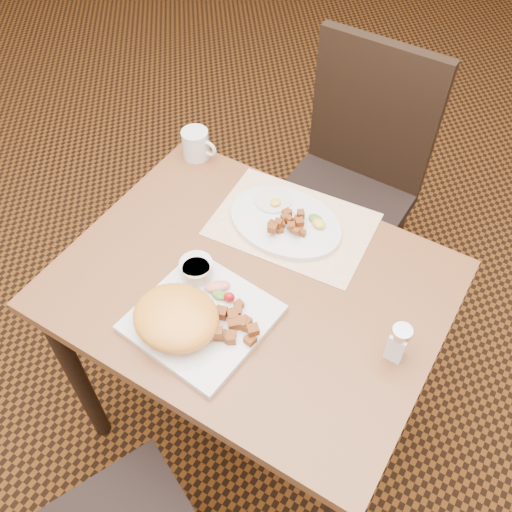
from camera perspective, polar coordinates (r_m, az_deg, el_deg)
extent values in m
plane|color=black|center=(2.01, -0.38, -15.61)|extent=(8.00, 8.00, 0.00)
cube|color=brown|center=(1.38, -0.54, -3.06)|extent=(0.90, 0.70, 0.03)
cylinder|color=black|center=(1.75, -17.38, -11.54)|extent=(0.05, 0.05, 0.71)
cylinder|color=black|center=(1.97, -5.76, 1.30)|extent=(0.05, 0.05, 0.71)
cylinder|color=black|center=(1.78, 15.99, -8.93)|extent=(0.05, 0.05, 0.71)
cylinder|color=black|center=(1.72, -9.46, -22.14)|extent=(0.04, 0.04, 0.42)
cube|color=black|center=(1.96, 8.04, 4.57)|extent=(0.43, 0.43, 0.05)
cylinder|color=black|center=(2.21, 13.63, 1.22)|extent=(0.04, 0.04, 0.42)
cylinder|color=black|center=(1.99, 9.54, -5.38)|extent=(0.04, 0.04, 0.42)
cylinder|color=black|center=(2.29, 5.46, 4.89)|extent=(0.04, 0.04, 0.42)
cylinder|color=black|center=(2.08, 0.67, -1.06)|extent=(0.04, 0.04, 0.42)
cube|color=black|center=(1.93, 11.72, 13.77)|extent=(0.42, 0.05, 0.50)
cube|color=white|center=(1.48, 3.67, 3.19)|extent=(0.42, 0.31, 0.00)
cube|color=silver|center=(1.30, -5.42, -6.20)|extent=(0.31, 0.31, 0.02)
ellipsoid|color=#F99E30|center=(1.25, -8.01, -6.09)|extent=(0.20, 0.17, 0.07)
ellipsoid|color=#F99E30|center=(1.25, -7.52, -7.81)|extent=(0.08, 0.07, 0.03)
ellipsoid|color=#F99E30|center=(1.31, -9.22, -4.54)|extent=(0.08, 0.07, 0.03)
cylinder|color=silver|center=(1.35, -5.97, -1.28)|extent=(0.08, 0.08, 0.04)
cylinder|color=beige|center=(1.32, -6.02, -1.24)|extent=(0.06, 0.06, 0.01)
ellipsoid|color=#387223|center=(1.32, -3.72, -3.82)|extent=(0.04, 0.03, 0.01)
ellipsoid|color=red|center=(1.30, -2.70, -4.14)|extent=(0.03, 0.03, 0.03)
ellipsoid|color=#F28C72|center=(1.32, -3.84, -3.05)|extent=(0.06, 0.06, 0.02)
cylinder|color=white|center=(1.51, 1.73, 5.64)|extent=(0.10, 0.10, 0.01)
ellipsoid|color=yellow|center=(1.50, 1.96, 5.40)|extent=(0.03, 0.03, 0.01)
ellipsoid|color=#387223|center=(1.47, 5.98, 3.72)|extent=(0.05, 0.04, 0.01)
ellipsoid|color=yellow|center=(1.45, 6.32, 3.24)|extent=(0.04, 0.03, 0.02)
cube|color=white|center=(1.25, 13.96, -8.65)|extent=(0.04, 0.04, 0.08)
cylinder|color=silver|center=(1.21, 14.40, -7.42)|extent=(0.04, 0.04, 0.02)
cylinder|color=silver|center=(1.66, -6.06, 11.08)|extent=(0.08, 0.08, 0.09)
torus|color=silver|center=(1.64, -4.76, 10.65)|extent=(0.05, 0.01, 0.05)
cube|color=brown|center=(1.26, -2.28, -6.82)|extent=(0.03, 0.03, 0.02)
cube|color=brown|center=(1.26, -1.03, -6.61)|extent=(0.02, 0.02, 0.02)
cube|color=brown|center=(1.26, -1.38, -6.97)|extent=(0.02, 0.02, 0.02)
cube|color=brown|center=(1.27, -2.34, -6.06)|extent=(0.03, 0.03, 0.02)
cube|color=brown|center=(1.23, -3.89, -7.64)|extent=(0.03, 0.03, 0.02)
cube|color=brown|center=(1.24, -0.30, -7.38)|extent=(0.03, 0.03, 0.02)
cube|color=brown|center=(1.26, -1.56, -6.72)|extent=(0.03, 0.03, 0.02)
cube|color=brown|center=(1.28, -2.28, -5.76)|extent=(0.03, 0.03, 0.02)
cube|color=brown|center=(1.28, -1.88, -5.54)|extent=(0.02, 0.03, 0.02)
cube|color=brown|center=(1.24, -0.59, -8.39)|extent=(0.03, 0.03, 0.02)
cube|color=brown|center=(1.29, -1.72, -4.89)|extent=(0.02, 0.02, 0.02)
cube|color=brown|center=(1.25, -3.63, -7.90)|extent=(0.03, 0.03, 0.02)
cube|color=brown|center=(1.24, -2.55, -8.10)|extent=(0.03, 0.03, 0.02)
cube|color=brown|center=(1.28, -3.50, -5.69)|extent=(0.03, 0.03, 0.02)
cube|color=brown|center=(1.26, -0.68, -7.24)|extent=(0.02, 0.02, 0.02)
cube|color=brown|center=(1.24, -2.51, -8.22)|extent=(0.03, 0.03, 0.02)
cube|color=brown|center=(1.45, 2.47, 3.16)|extent=(0.03, 0.03, 0.02)
cube|color=brown|center=(1.44, 2.38, 2.62)|extent=(0.02, 0.02, 0.01)
cube|color=brown|center=(1.44, 1.50, 2.99)|extent=(0.02, 0.02, 0.01)
cube|color=brown|center=(1.46, 2.97, 3.79)|extent=(0.03, 0.02, 0.02)
cube|color=brown|center=(1.43, 2.23, 3.31)|extent=(0.02, 0.02, 0.02)
cube|color=brown|center=(1.42, 4.04, 2.50)|extent=(0.02, 0.02, 0.01)
cube|color=brown|center=(1.42, 1.66, 2.81)|extent=(0.02, 0.02, 0.02)
cube|color=brown|center=(1.45, 3.83, 3.14)|extent=(0.02, 0.02, 0.02)
cube|color=brown|center=(1.45, 3.89, 3.21)|extent=(0.03, 0.03, 0.02)
cube|color=brown|center=(1.43, 3.51, 3.03)|extent=(0.02, 0.02, 0.01)
cube|color=brown|center=(1.43, 4.70, 2.30)|extent=(0.02, 0.02, 0.02)
cube|color=brown|center=(1.47, 3.11, 4.30)|extent=(0.03, 0.03, 0.02)
cube|color=brown|center=(1.46, 4.16, 3.74)|extent=(0.02, 0.02, 0.01)
cube|color=brown|center=(1.44, 3.35, 3.71)|extent=(0.02, 0.02, 0.01)
cube|color=brown|center=(1.43, 4.36, 3.40)|extent=(0.03, 0.03, 0.02)
cube|color=brown|center=(1.44, 4.31, 2.64)|extent=(0.02, 0.02, 0.02)
cube|color=brown|center=(1.45, 1.62, 3.22)|extent=(0.02, 0.02, 0.02)
cube|color=brown|center=(1.45, 4.51, 4.18)|extent=(0.03, 0.03, 0.02)
cube|color=brown|center=(1.48, 3.33, 4.32)|extent=(0.02, 0.02, 0.01)
cube|color=brown|center=(1.45, 3.71, 3.22)|extent=(0.02, 0.02, 0.02)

